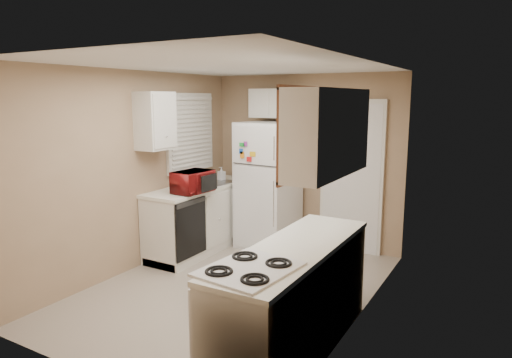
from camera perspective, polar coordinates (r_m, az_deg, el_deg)
The scene contains 19 objects.
floor at distance 5.20m, azimuth -2.81°, elevation -13.45°, with size 3.80×3.80×0.00m, color #B7A999.
ceiling at distance 4.77m, azimuth -3.07°, elevation 13.99°, with size 3.80×3.80×0.00m, color white.
wall_left at distance 5.71m, azimuth -14.85°, elevation 0.95°, with size 3.80×3.80×0.00m, color tan.
wall_right at distance 4.27m, azimuth 13.12°, elevation -2.00°, with size 3.80×3.80×0.00m, color tan.
wall_back at distance 6.50m, azimuth 6.13°, elevation 2.32°, with size 2.80×2.80×0.00m, color tan.
wall_front at distance 3.44m, azimuth -20.33°, elevation -5.29°, with size 2.80×2.80×0.00m, color tan.
left_counter at distance 6.34m, azimuth -6.88°, elevation -4.81°, with size 0.60×1.80×0.90m, color silver.
dishwasher at distance 5.70m, azimuth -8.14°, elevation -6.14°, with size 0.03×0.58×0.72m, color black.
sink at distance 6.37m, azimuth -6.15°, elevation -0.95°, with size 0.54×0.74×0.16m, color gray.
microwave at distance 5.76m, azimuth -7.90°, elevation -0.23°, with size 0.28×0.50×0.33m, color maroon.
soap_bottle at distance 6.59m, azimuth -4.33°, elevation 0.69°, with size 0.09×0.09×0.20m, color white.
window_blinds at distance 6.42m, azimuth -8.17°, elevation 5.77°, with size 0.10×0.98×1.08m, color silver.
upper_cabinet_left at distance 5.71m, azimuth -12.49°, elevation 7.11°, with size 0.30×0.45×0.70m, color silver.
refrigerator at distance 6.35m, azimuth 1.54°, elevation -0.78°, with size 0.72×0.70×1.75m, color white.
cabinet_over_fridge at distance 6.48m, azimuth 2.44°, elevation 9.44°, with size 0.70×0.30×0.40m, color silver.
interior_door at distance 6.25m, azimuth 11.84°, elevation 0.17°, with size 0.86×0.06×2.08m, color white.
right_counter at distance 3.89m, azimuth 4.74°, elevation -14.66°, with size 0.60×2.00×0.90m, color silver.
stove at distance 3.44m, azimuth -0.80°, elevation -18.98°, with size 0.54×0.67×0.81m, color white.
upper_cabinet_right at distance 3.76m, azimuth 9.07°, elevation 5.77°, with size 0.30×1.20×0.70m, color silver.
Camera 1 is at (2.57, -4.01, 2.08)m, focal length 32.00 mm.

